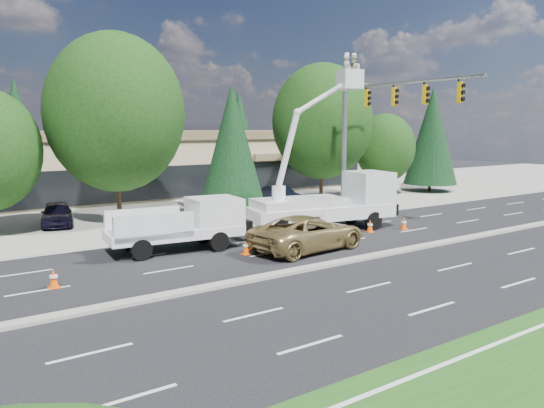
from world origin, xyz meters
TOP-DOWN VIEW (x-y plane):
  - ground at (0.00, 0.00)m, footprint 140.00×140.00m
  - concrete_apron at (0.00, 20.00)m, footprint 140.00×22.00m
  - road_median at (0.00, 0.00)m, footprint 120.00×0.55m
  - strip_mall at (0.00, 29.97)m, footprint 50.40×15.40m
  - tree_front_d at (-3.00, 15.00)m, footprint 8.19×8.19m
  - tree_front_e at (5.00, 15.00)m, footprint 4.45×4.45m
  - tree_front_f at (13.00, 15.00)m, footprint 7.69×7.69m
  - tree_front_g at (20.00, 15.00)m, footprint 5.04×5.04m
  - tree_front_h at (26.00, 15.00)m, footprint 4.78×4.78m
  - tree_back_b at (-4.00, 42.00)m, footprint 5.44×5.44m
  - tree_back_c at (10.00, 42.00)m, footprint 4.09×4.09m
  - tree_back_d at (22.00, 42.00)m, footprint 5.33×5.33m
  - signal_mast at (10.03, 7.04)m, footprint 2.76×10.16m
  - utility_pickup at (-2.87, 6.15)m, footprint 6.51×3.03m
  - bucket_truck at (6.27, 6.07)m, footprint 8.80×4.05m
  - traffic_cone_a at (-9.43, 3.32)m, footprint 0.40×0.40m
  - traffic_cone_b at (-0.98, 3.68)m, footprint 0.40×0.40m
  - traffic_cone_c at (0.03, 4.28)m, footprint 0.40×0.40m
  - traffic_cone_d at (7.50, 4.23)m, footprint 0.40×0.40m
  - traffic_cone_e at (9.67, 3.69)m, footprint 0.40×0.40m
  - minivan at (1.92, 2.80)m, footprint 6.21×3.32m
  - parked_car_west at (-6.35, 16.27)m, footprint 2.66×4.49m
  - parked_car_east at (9.79, 16.00)m, footprint 1.54×4.21m

SIDE VIEW (x-z plane):
  - ground at x=0.00m, z-range 0.00..0.00m
  - concrete_apron at x=0.00m, z-range 0.00..0.01m
  - road_median at x=0.00m, z-range 0.00..0.12m
  - traffic_cone_a at x=-9.43m, z-range -0.01..0.69m
  - traffic_cone_b at x=-0.98m, z-range -0.01..0.69m
  - traffic_cone_c at x=0.03m, z-range -0.01..0.69m
  - traffic_cone_d at x=7.50m, z-range -0.01..0.69m
  - traffic_cone_e at x=9.67m, z-range -0.01..0.69m
  - parked_car_east at x=9.79m, z-range 0.00..1.38m
  - parked_car_west at x=-6.35m, z-range 0.00..1.43m
  - minivan at x=1.92m, z-range 0.00..1.66m
  - utility_pickup at x=-2.87m, z-range -0.21..2.20m
  - bucket_truck at x=6.27m, z-range -2.86..7.03m
  - strip_mall at x=0.00m, z-range 0.08..5.58m
  - tree_front_g at x=20.00m, z-range 0.59..7.58m
  - tree_back_c at x=10.00m, z-range 0.29..8.35m
  - tree_front_e at x=5.00m, z-range 0.32..9.09m
  - tree_front_h at x=26.00m, z-range 0.34..9.77m
  - tree_back_d at x=22.00m, z-range 0.38..10.90m
  - tree_back_b at x=-4.00m, z-range 0.39..11.11m
  - signal_mast at x=10.03m, z-range 1.56..10.56m
  - tree_front_f at x=13.00m, z-range 0.91..11.58m
  - tree_front_d at x=-3.00m, z-range 0.97..12.33m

